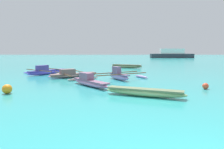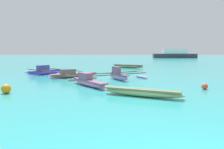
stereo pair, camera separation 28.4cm
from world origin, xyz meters
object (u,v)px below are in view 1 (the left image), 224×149
object	(u,v)px
moored_boat_1	(118,76)
mooring_buoy_0	(7,89)
moored_boat_2	(47,71)
moored_boat_5	(73,75)
mooring_buoy_1	(205,86)
distant_ferry	(172,54)
moored_boat_4	(127,66)
moored_boat_3	(144,92)
moored_boat_0	(89,82)

from	to	relation	value
moored_boat_1	mooring_buoy_0	size ratio (longest dim) A/B	9.67
moored_boat_2	mooring_buoy_0	size ratio (longest dim) A/B	10.00
moored_boat_5	mooring_buoy_1	xyz separation A→B (m)	(8.55, -4.98, -0.06)
moored_boat_1	distant_ferry	size ratio (longest dim) A/B	0.35
moored_boat_5	moored_boat_2	bearing A→B (deg)	112.26
moored_boat_1	moored_boat_4	world-z (taller)	moored_boat_1
moored_boat_3	moored_boat_5	xyz separation A→B (m)	(-4.84, 6.83, 0.02)
moored_boat_1	moored_boat_5	world-z (taller)	moored_boat_1
moored_boat_2	moored_boat_4	xyz separation A→B (m)	(7.79, 7.23, -0.03)
mooring_buoy_0	mooring_buoy_1	bearing A→B (deg)	7.49
moored_boat_3	distant_ferry	distance (m)	56.82
moored_boat_1	moored_boat_2	size ratio (longest dim) A/B	0.97
moored_boat_3	mooring_buoy_1	world-z (taller)	moored_boat_3
moored_boat_2	mooring_buoy_1	bearing A→B (deg)	-84.12
distant_ferry	moored_boat_3	bearing A→B (deg)	-107.00
moored_boat_0	moored_boat_1	xyz separation A→B (m)	(1.82, 2.72, 0.04)
moored_boat_0	moored_boat_3	distance (m)	4.05
moored_boat_2	distant_ferry	size ratio (longest dim) A/B	0.36
mooring_buoy_1	distant_ferry	bearing A→B (deg)	76.20
moored_boat_5	mooring_buoy_0	distance (m)	6.66
moored_boat_3	moored_boat_4	size ratio (longest dim) A/B	0.94
moored_boat_1	moored_boat_2	xyz separation A→B (m)	(-6.55, 3.35, -0.04)
moored_boat_0	distant_ferry	world-z (taller)	distant_ferry
mooring_buoy_0	moored_boat_5	bearing A→B (deg)	72.84
mooring_buoy_0	distant_ferry	world-z (taller)	distant_ferry
moored_boat_0	mooring_buoy_1	bearing A→B (deg)	43.13
moored_boat_4	mooring_buoy_1	distance (m)	14.67
mooring_buoy_1	moored_boat_5	bearing A→B (deg)	149.77
mooring_buoy_1	moored_boat_0	bearing A→B (deg)	172.15
moored_boat_2	moored_boat_1	bearing A→B (deg)	-79.70
moored_boat_0	moored_boat_1	distance (m)	3.28
moored_boat_0	moored_boat_3	world-z (taller)	moored_boat_0
moored_boat_2	mooring_buoy_1	world-z (taller)	moored_boat_2
moored_boat_0	mooring_buoy_0	world-z (taller)	moored_boat_0
moored_boat_3	distant_ferry	bearing A→B (deg)	94.24
moored_boat_3	moored_boat_5	size ratio (longest dim) A/B	0.81
moored_boat_3	moored_boat_5	distance (m)	8.37
moored_boat_3	mooring_buoy_0	bearing A→B (deg)	-162.67
moored_boat_1	moored_boat_4	size ratio (longest dim) A/B	1.15
moored_boat_4	moored_boat_1	bearing A→B (deg)	-74.30
mooring_buoy_1	distant_ferry	xyz separation A→B (m)	(12.89, 52.49, 1.01)
moored_boat_3	moored_boat_4	distance (m)	16.07
moored_boat_5	distant_ferry	distance (m)	52.13
moored_boat_0	moored_boat_2	world-z (taller)	moored_boat_2
moored_boat_4	moored_boat_3	bearing A→B (deg)	-68.00
moored_boat_5	mooring_buoy_0	world-z (taller)	moored_boat_5
moored_boat_4	distant_ferry	size ratio (longest dim) A/B	0.31
moored_boat_2	moored_boat_5	distance (m)	3.48
moored_boat_5	mooring_buoy_0	bearing A→B (deg)	-139.66
moored_boat_1	moored_boat_5	xyz separation A→B (m)	(-3.71, 1.34, -0.08)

